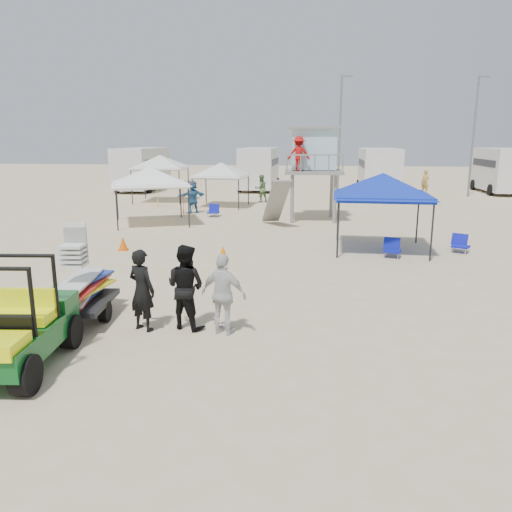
# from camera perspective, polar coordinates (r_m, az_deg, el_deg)

# --- Properties ---
(ground) EXTENTS (140.00, 140.00, 0.00)m
(ground) POSITION_cam_1_polar(r_m,az_deg,el_deg) (8.93, -5.85, -12.46)
(ground) COLOR beige
(ground) RESTS_ON ground
(utility_cart) EXTENTS (1.50, 2.61, 1.89)m
(utility_cart) POSITION_cam_1_polar(r_m,az_deg,el_deg) (9.41, -26.06, -6.63)
(utility_cart) COLOR #0C4F1B
(utility_cart) RESTS_ON ground
(surf_trailer) EXTENTS (1.38, 2.28, 1.89)m
(surf_trailer) POSITION_cam_1_polar(r_m,az_deg,el_deg) (11.35, -19.57, -3.38)
(surf_trailer) COLOR black
(surf_trailer) RESTS_ON ground
(man_left) EXTENTS (0.74, 0.62, 1.71)m
(man_left) POSITION_cam_1_polar(r_m,az_deg,el_deg) (10.46, -12.91, -3.82)
(man_left) COLOR black
(man_left) RESTS_ON ground
(man_mid) EXTENTS (1.04, 0.93, 1.78)m
(man_mid) POSITION_cam_1_polar(r_m,az_deg,el_deg) (10.42, -8.05, -3.49)
(man_mid) COLOR black
(man_mid) RESTS_ON ground
(man_right) EXTENTS (1.04, 0.65, 1.66)m
(man_right) POSITION_cam_1_polar(r_m,az_deg,el_deg) (10.01, -3.72, -4.43)
(man_right) COLOR silver
(man_right) RESTS_ON ground
(lifeguard_tower) EXTENTS (2.90, 2.90, 4.36)m
(lifeguard_tower) POSITION_cam_1_polar(r_m,az_deg,el_deg) (24.70, 6.41, 11.66)
(lifeguard_tower) COLOR gray
(lifeguard_tower) RESTS_ON ground
(canopy_blue) EXTENTS (3.23, 3.23, 3.13)m
(canopy_blue) POSITION_cam_1_polar(r_m,az_deg,el_deg) (18.06, 14.33, 8.73)
(canopy_blue) COLOR black
(canopy_blue) RESTS_ON ground
(canopy_white_a) EXTENTS (4.27, 4.27, 3.04)m
(canopy_white_a) POSITION_cam_1_polar(r_m,az_deg,el_deg) (23.83, -12.06, 9.58)
(canopy_white_a) COLOR black
(canopy_white_a) RESTS_ON ground
(canopy_white_b) EXTENTS (3.33, 3.33, 3.32)m
(canopy_white_b) POSITION_cam_1_polar(r_m,az_deg,el_deg) (32.46, -10.91, 11.00)
(canopy_white_b) COLOR black
(canopy_white_b) RESTS_ON ground
(canopy_white_c) EXTENTS (3.01, 3.01, 2.97)m
(canopy_white_c) POSITION_cam_1_polar(r_m,az_deg,el_deg) (29.61, -4.02, 10.33)
(canopy_white_c) COLOR black
(canopy_white_c) RESTS_ON ground
(umbrella_a) EXTENTS (2.66, 2.68, 1.88)m
(umbrella_a) POSITION_cam_1_polar(r_m,az_deg,el_deg) (26.60, -8.32, 6.72)
(umbrella_a) COLOR #C03D14
(umbrella_a) RESTS_ON ground
(umbrella_b) EXTENTS (2.86, 2.86, 1.85)m
(umbrella_b) POSITION_cam_1_polar(r_m,az_deg,el_deg) (29.79, -11.18, 7.25)
(umbrella_b) COLOR gold
(umbrella_b) RESTS_ON ground
(cone_near) EXTENTS (0.34, 0.34, 0.50)m
(cone_near) POSITION_cam_1_polar(r_m,az_deg,el_deg) (16.29, -3.80, 0.34)
(cone_near) COLOR orange
(cone_near) RESTS_ON ground
(cone_far) EXTENTS (0.34, 0.34, 0.50)m
(cone_far) POSITION_cam_1_polar(r_m,az_deg,el_deg) (18.39, -14.96, 1.40)
(cone_far) COLOR #EA5A07
(cone_far) RESTS_ON ground
(beach_chair_a) EXTENTS (0.60, 0.64, 0.64)m
(beach_chair_a) POSITION_cam_1_polar(r_m,az_deg,el_deg) (25.84, -4.87, 5.22)
(beach_chair_a) COLOR #0F18A7
(beach_chair_a) RESTS_ON ground
(beach_chair_b) EXTENTS (0.66, 0.72, 0.64)m
(beach_chair_b) POSITION_cam_1_polar(r_m,az_deg,el_deg) (17.37, 15.28, 0.92)
(beach_chair_b) COLOR #0D1795
(beach_chair_b) RESTS_ON ground
(beach_chair_c) EXTENTS (0.72, 0.80, 0.64)m
(beach_chair_c) POSITION_cam_1_polar(r_m,az_deg,el_deg) (18.90, 22.28, 1.36)
(beach_chair_c) COLOR #1015B3
(beach_chair_c) RESTS_ON ground
(rv_far_left) EXTENTS (2.64, 6.80, 3.25)m
(rv_far_left) POSITION_cam_1_polar(r_m,az_deg,el_deg) (40.35, -12.89, 9.89)
(rv_far_left) COLOR silver
(rv_far_left) RESTS_ON ground
(rv_mid_left) EXTENTS (2.65, 6.50, 3.25)m
(rv_mid_left) POSITION_cam_1_polar(r_m,az_deg,el_deg) (39.68, 0.37, 10.17)
(rv_mid_left) COLOR silver
(rv_mid_left) RESTS_ON ground
(rv_mid_right) EXTENTS (2.64, 7.00, 3.25)m
(rv_mid_right) POSITION_cam_1_polar(r_m,az_deg,el_deg) (38.09, 13.83, 9.67)
(rv_mid_right) COLOR silver
(rv_mid_right) RESTS_ON ground
(rv_far_right) EXTENTS (2.64, 6.60, 3.25)m
(rv_far_right) POSITION_cam_1_polar(r_m,az_deg,el_deg) (41.48, 26.21, 8.97)
(rv_far_right) COLOR silver
(rv_far_right) RESTS_ON ground
(light_pole_left) EXTENTS (0.14, 0.14, 8.00)m
(light_pole_left) POSITION_cam_1_polar(r_m,az_deg,el_deg) (34.84, 9.53, 13.20)
(light_pole_left) COLOR slate
(light_pole_left) RESTS_ON ground
(light_pole_right) EXTENTS (0.14, 0.14, 8.00)m
(light_pole_right) POSITION_cam_1_polar(r_m,az_deg,el_deg) (37.69, 23.58, 12.30)
(light_pole_right) COLOR slate
(light_pole_right) RESTS_ON ground
(distant_beachgoers) EXTENTS (15.40, 12.81, 1.76)m
(distant_beachgoers) POSITION_cam_1_polar(r_m,az_deg,el_deg) (29.94, 0.48, 7.42)
(distant_beachgoers) COLOR teal
(distant_beachgoers) RESTS_ON ground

